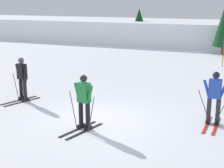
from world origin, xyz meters
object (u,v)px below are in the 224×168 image
(skier_black, at_px, (22,78))
(conifer_far_left, at_px, (139,21))
(skier_blue, at_px, (214,97))
(trail_marker_pole, at_px, (223,51))
(skier_green, at_px, (84,101))

(skier_black, relative_size, conifer_far_left, 0.55)
(skier_blue, distance_m, trail_marker_pole, 9.82)
(skier_black, relative_size, skier_blue, 1.00)
(skier_black, height_order, trail_marker_pole, trail_marker_pole)
(trail_marker_pole, relative_size, conifer_far_left, 0.59)
(skier_green, xyz_separation_m, skier_blue, (3.61, 1.88, -0.00))
(skier_black, xyz_separation_m, trail_marker_pole, (6.81, 9.96, 0.00))
(skier_blue, distance_m, conifer_far_left, 19.80)
(skier_black, height_order, skier_green, same)
(skier_black, bearing_deg, skier_green, -26.25)
(skier_green, xyz_separation_m, conifer_far_left, (-4.44, 19.94, 1.05))
(skier_blue, height_order, conifer_far_left, conifer_far_left)
(skier_blue, bearing_deg, trail_marker_pole, 91.87)
(skier_black, distance_m, conifer_far_left, 18.26)
(skier_blue, height_order, trail_marker_pole, trail_marker_pole)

